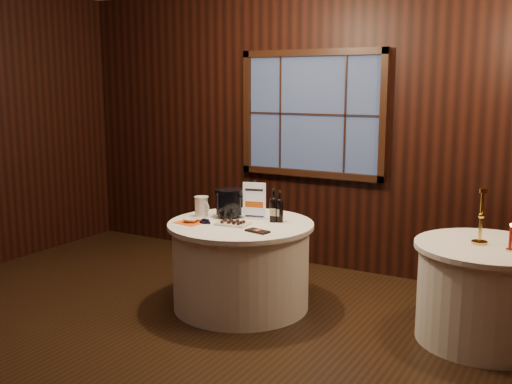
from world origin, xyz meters
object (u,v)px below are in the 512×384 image
Objects in this scene: sign_stand at (254,206)px; cracker_bowl at (191,220)px; chocolate_box at (257,231)px; port_bottle_right at (279,209)px; grape_bunch at (206,221)px; chocolate_plate at (233,223)px; main_table at (241,264)px; port_bottle_left at (274,208)px; side_table at (484,293)px; red_candle at (510,240)px; brass_candlestick at (481,224)px; ice_bucket at (229,203)px; glass_pitcher at (202,207)px.

cracker_bowl is at bearing -148.94° from sign_stand.
port_bottle_right is at bearing 103.97° from chocolate_box.
chocolate_plate is at bearing 17.68° from grape_bunch.
sign_stand is at bearing 46.42° from cracker_bowl.
chocolate_plate reaches higher than main_table.
chocolate_box is at bearing -72.44° from sign_stand.
grape_bunch is (-0.48, -0.35, -0.11)m from port_bottle_left.
side_table is 2.33m from grape_bunch.
sign_stand is at bearing 55.99° from grape_bunch.
red_candle is (2.18, 0.32, 0.07)m from chocolate_plate.
brass_candlestick is (1.66, 0.11, 0.03)m from port_bottle_right.
chocolate_box reaches higher than main_table.
port_bottle_left is 1.00× the size of chocolate_plate.
brass_candlestick is at bearing 4.57° from ice_bucket.
side_table is at bearing 151.23° from red_candle.
port_bottle_left reaches higher than port_bottle_right.
chocolate_box is (0.01, -0.41, -0.11)m from port_bottle_right.
red_candle is (2.41, 0.39, 0.06)m from grape_bunch.
port_bottle_left is 1.05× the size of port_bottle_right.
port_bottle_right is 0.43m from chocolate_plate.
brass_candlestick reaches higher than side_table.
red_candle is (0.23, -0.09, -0.07)m from brass_candlestick.
brass_candlestick is (-0.06, -0.01, 0.54)m from side_table.
main_table is 0.54m from sign_stand.
cracker_bowl reaches higher than side_table.
sign_stand is 0.48m from grape_bunch.
main_table is at bearing 82.55° from chocolate_plate.
port_bottle_left is at bearing -141.37° from port_bottle_right.
side_table is at bearing 4.60° from ice_bucket.
ice_bucket is (-0.48, -0.06, 0.02)m from port_bottle_right.
port_bottle_right is (0.05, 0.02, -0.01)m from port_bottle_left.
ice_bucket is 0.26m from glass_pitcher.
glass_pitcher reaches higher than cracker_bowl.
cracker_bowl is (-0.38, -0.21, 0.40)m from main_table.
port_bottle_right reaches higher than cracker_bowl.
main_table is 7.46× the size of grape_bunch.
sign_stand is 0.58m from cracker_bowl.
side_table is at bearing -11.55° from port_bottle_left.
sign_stand is at bearing -179.92° from red_candle.
ice_bucket is at bearing 61.64° from cracker_bowl.
port_bottle_left is 1.44× the size of red_candle.
glass_pitcher is 0.44× the size of brass_candlestick.
glass_pitcher reaches higher than main_table.
chocolate_plate is (-0.30, -0.30, -0.10)m from port_bottle_right.
sign_stand is at bearing 84.99° from main_table.
brass_candlestick reaches higher than sign_stand.
port_bottle_left reaches higher than chocolate_plate.
port_bottle_left is (0.22, -0.04, 0.01)m from sign_stand.
main_table is 0.61m from port_bottle_right.
brass_candlestick reaches higher than cracker_bowl.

